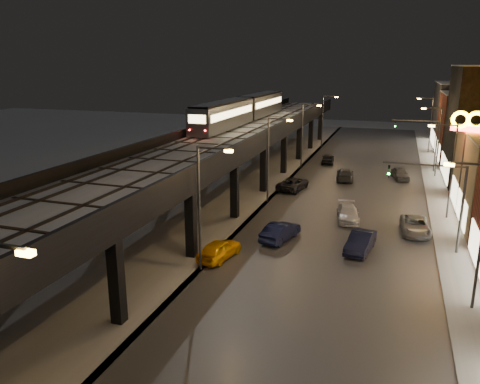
% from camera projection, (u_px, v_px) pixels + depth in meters
% --- Properties ---
extents(road_surface, '(17.00, 120.00, 0.06)m').
position_uv_depth(road_surface, '(349.00, 199.00, 51.15)').
color(road_surface, '#46474D').
rests_on(road_surface, ground).
extents(sidewalk_right, '(4.00, 120.00, 0.14)m').
position_uv_depth(sidewalk_right, '(448.00, 207.00, 48.06)').
color(sidewalk_right, '#9FA1A8').
rests_on(sidewalk_right, ground).
extents(under_viaduct_pavement, '(11.00, 120.00, 0.06)m').
position_uv_depth(under_viaduct_pavement, '(233.00, 189.00, 55.31)').
color(under_viaduct_pavement, '#9FA1A8').
rests_on(under_viaduct_pavement, ground).
extents(elevated_viaduct, '(9.00, 100.00, 6.30)m').
position_uv_depth(elevated_viaduct, '(223.00, 146.00, 50.94)').
color(elevated_viaduct, black).
rests_on(elevated_viaduct, ground).
extents(viaduct_trackbed, '(8.40, 100.00, 0.32)m').
position_uv_depth(viaduct_trackbed, '(224.00, 139.00, 50.86)').
color(viaduct_trackbed, '#B2B7C1').
rests_on(viaduct_trackbed, elevated_viaduct).
extents(viaduct_parapet_streetside, '(0.30, 100.00, 1.10)m').
position_uv_depth(viaduct_parapet_streetside, '(262.00, 137.00, 49.42)').
color(viaduct_parapet_streetside, black).
rests_on(viaduct_parapet_streetside, elevated_viaduct).
extents(viaduct_parapet_far, '(0.30, 100.00, 1.10)m').
position_uv_depth(viaduct_parapet_far, '(187.00, 133.00, 52.10)').
color(viaduct_parapet_far, black).
rests_on(viaduct_parapet_far, elevated_viaduct).
extents(building_f, '(12.20, 16.20, 11.16)m').
position_uv_depth(building_f, '(471.00, 115.00, 82.06)').
color(building_f, '#2F2F30').
rests_on(building_f, ground).
extents(streetlight_left_1, '(2.57, 0.28, 9.00)m').
position_uv_depth(streetlight_left_1, '(203.00, 200.00, 32.11)').
color(streetlight_left_1, '#38383A').
rests_on(streetlight_left_1, ground).
extents(streetlight_right_1, '(2.56, 0.28, 9.00)m').
position_uv_depth(streetlight_right_1, '(478.00, 227.00, 26.83)').
color(streetlight_right_1, '#38383A').
rests_on(streetlight_right_1, ground).
extents(streetlight_left_2, '(2.57, 0.28, 9.00)m').
position_uv_depth(streetlight_left_2, '(271.00, 154.00, 48.55)').
color(streetlight_left_2, '#38383A').
rests_on(streetlight_left_2, ground).
extents(streetlight_right_2, '(2.56, 0.28, 9.00)m').
position_uv_depth(streetlight_right_2, '(450.00, 165.00, 43.27)').
color(streetlight_right_2, '#38383A').
rests_on(streetlight_right_2, ground).
extents(streetlight_left_3, '(2.57, 0.28, 9.00)m').
position_uv_depth(streetlight_left_3, '(304.00, 131.00, 65.00)').
color(streetlight_left_3, '#38383A').
rests_on(streetlight_left_3, ground).
extents(streetlight_right_3, '(2.56, 0.28, 9.00)m').
position_uv_depth(streetlight_right_3, '(437.00, 137.00, 59.72)').
color(streetlight_right_3, '#38383A').
rests_on(streetlight_right_3, ground).
extents(streetlight_left_4, '(2.57, 0.28, 9.00)m').
position_uv_depth(streetlight_left_4, '(324.00, 117.00, 81.45)').
color(streetlight_left_4, '#38383A').
rests_on(streetlight_left_4, ground).
extents(streetlight_right_4, '(2.56, 0.28, 9.00)m').
position_uv_depth(streetlight_right_4, '(430.00, 121.00, 76.16)').
color(streetlight_right_4, '#38383A').
rests_on(streetlight_right_4, ground).
extents(traffic_light_rig_a, '(6.10, 0.34, 7.00)m').
position_uv_depth(traffic_light_rig_a, '(447.00, 197.00, 35.52)').
color(traffic_light_rig_a, '#38383A').
rests_on(traffic_light_rig_a, ground).
extents(traffic_light_rig_b, '(6.10, 0.34, 7.00)m').
position_uv_depth(traffic_light_rig_b, '(428.00, 139.00, 62.93)').
color(traffic_light_rig_b, '#38383A').
rests_on(traffic_light_rig_b, ground).
extents(subway_train, '(2.72, 32.83, 3.25)m').
position_uv_depth(subway_train, '(245.00, 109.00, 64.83)').
color(subway_train, gray).
rests_on(subway_train, viaduct_trackbed).
extents(car_taxi, '(2.52, 4.64, 1.50)m').
position_uv_depth(car_taxi, '(219.00, 250.00, 35.20)').
color(car_taxi, '#FFB305').
rests_on(car_taxi, ground).
extents(car_near_white, '(2.69, 4.85, 1.52)m').
position_uv_depth(car_near_white, '(280.00, 232.00, 38.91)').
color(car_near_white, '#0E143B').
rests_on(car_near_white, ground).
extents(car_mid_silver, '(3.27, 5.67, 1.49)m').
position_uv_depth(car_mid_silver, '(293.00, 184.00, 54.56)').
color(car_mid_silver, black).
rests_on(car_mid_silver, ground).
extents(car_mid_dark, '(2.55, 5.21, 1.46)m').
position_uv_depth(car_mid_dark, '(345.00, 175.00, 59.10)').
color(car_mid_dark, '#3A3D40').
rests_on(car_mid_dark, ground).
extents(car_far_white, '(2.11, 4.40, 1.45)m').
position_uv_depth(car_far_white, '(328.00, 159.00, 68.98)').
color(car_far_white, black).
rests_on(car_far_white, ground).
extents(car_onc_silver, '(2.28, 4.82, 1.53)m').
position_uv_depth(car_onc_silver, '(360.00, 243.00, 36.60)').
color(car_onc_silver, black).
rests_on(car_onc_silver, ground).
extents(car_onc_dark, '(2.64, 5.07, 1.37)m').
position_uv_depth(car_onc_dark, '(415.00, 226.00, 40.52)').
color(car_onc_dark, gray).
rests_on(car_onc_dark, ground).
extents(car_onc_white, '(2.72, 4.99, 1.37)m').
position_uv_depth(car_onc_white, '(348.00, 214.00, 43.87)').
color(car_onc_white, white).
rests_on(car_onc_white, ground).
extents(car_onc_red, '(2.66, 4.56, 1.46)m').
position_uv_depth(car_onc_red, '(400.00, 174.00, 59.55)').
color(car_onc_red, '#575B61').
rests_on(car_onc_red, ground).
extents(sign_mcdonalds, '(3.00, 0.73, 10.10)m').
position_uv_depth(sign_mcdonalds, '(467.00, 131.00, 43.49)').
color(sign_mcdonalds, '#38383A').
rests_on(sign_mcdonalds, ground).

